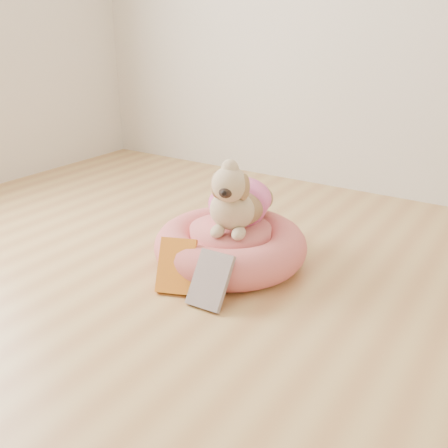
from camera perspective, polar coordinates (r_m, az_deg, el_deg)
The scene contains 5 objects.
floor at distance 1.44m, azimuth -16.41°, elevation -20.93°, with size 4.50×4.50×0.00m, color tan.
pet_bed at distance 2.12m, azimuth 0.74°, elevation -2.47°, with size 0.64×0.64×0.17m.
dog at distance 2.05m, azimuth 1.57°, elevation 4.05°, with size 0.30×0.43×0.32m, color brown, non-canonical shape.
book_yellow at distance 1.92m, azimuth -5.47°, elevation -4.79°, with size 0.14×0.03×0.21m, color gold.
book_white at distance 1.82m, azimuth -1.57°, elevation -6.43°, with size 0.14×0.02×0.21m, color white.
Camera 1 is at (0.87, -0.63, 0.96)m, focal length 40.00 mm.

